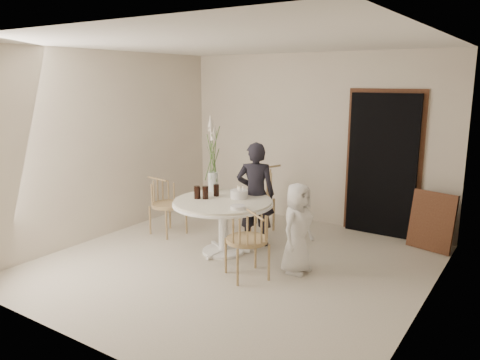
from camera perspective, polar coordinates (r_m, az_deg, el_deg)
The scene contains 18 objects.
ground at distance 6.02m, azimuth -0.71°, elevation -10.18°, with size 4.50×4.50×0.00m, color beige.
room_shell at distance 5.61m, azimuth -0.75°, elevation 5.31°, with size 4.50×4.50×4.50m.
doorway at distance 7.18m, azimuth 16.96°, elevation 1.71°, with size 1.00×0.10×2.10m, color black.
door_trim at distance 7.21m, azimuth 17.08°, elevation 2.22°, with size 1.12×0.03×2.22m, color brown.
table at distance 6.20m, azimuth -2.10°, elevation -3.48°, with size 1.33×1.33×0.73m.
picture_frame at distance 6.89m, azimuth 22.34°, elevation -4.69°, with size 0.61×0.04×0.81m, color brown.
chair_far at distance 7.24m, azimuth 2.51°, elevation -1.06°, with size 0.67×0.70×0.98m.
chair_right at distance 5.36m, azimuth 1.34°, elevation -6.80°, with size 0.64×0.63×0.85m.
chair_left at distance 7.14m, azimuth -9.43°, elevation -2.16°, with size 0.54×0.51×0.84m.
girl at distance 6.49m, azimuth 1.90°, elevation -1.74°, with size 0.53×0.35×1.46m, color black.
boy at distance 5.64m, azimuth 7.02°, elevation -5.86°, with size 0.54×0.35×1.10m, color silver.
birthday_cake at distance 6.26m, azimuth -0.11°, elevation -1.73°, with size 0.23×0.23×0.16m.
cola_tumbler_a at distance 6.25m, azimuth -5.15°, elevation -1.60°, with size 0.07×0.07×0.15m, color black.
cola_tumbler_b at distance 6.23m, azimuth -4.23°, elevation -1.54°, with size 0.08×0.08×0.17m, color black.
cola_tumbler_c at distance 6.26m, azimuth -5.27°, elevation -1.51°, with size 0.08×0.08×0.17m, color black.
cola_tumbler_d at distance 6.37m, azimuth -2.92°, elevation -1.25°, with size 0.08×0.08×0.16m, color black.
plate_stack at distance 5.74m, azimuth -0.27°, elevation -3.36°, with size 0.19×0.19×0.05m, color white.
flower_vase at distance 6.60m, azimuth -3.33°, elevation 2.47°, with size 0.15×0.15×1.08m.
Camera 1 is at (3.13, -4.60, 2.29)m, focal length 35.00 mm.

